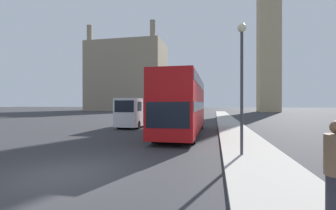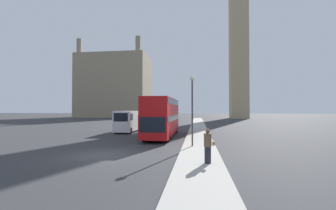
{
  "view_description": "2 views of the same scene",
  "coord_description": "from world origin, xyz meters",
  "px_view_note": "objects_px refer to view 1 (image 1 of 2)",
  "views": [
    {
      "loc": [
        4.69,
        -6.21,
        2.23
      ],
      "look_at": [
        1.05,
        11.22,
        2.16
      ],
      "focal_mm": 24.0,
      "sensor_mm": 36.0,
      "label": 1
    },
    {
      "loc": [
        6.19,
        -13.99,
        2.99
      ],
      "look_at": [
        1.68,
        20.17,
        3.65
      ],
      "focal_mm": 24.0,
      "sensor_mm": 36.0,
      "label": 2
    }
  ],
  "objects_px": {
    "white_van": "(135,112)",
    "parked_sedan": "(172,112)",
    "street_lamp": "(242,68)",
    "red_double_decker_bus": "(183,103)"
  },
  "relations": [
    {
      "from": "white_van",
      "to": "parked_sedan",
      "type": "height_order",
      "value": "white_van"
    },
    {
      "from": "white_van",
      "to": "street_lamp",
      "type": "relative_size",
      "value": 1.08
    },
    {
      "from": "parked_sedan",
      "to": "street_lamp",
      "type": "bearing_deg",
      "value": -74.16
    },
    {
      "from": "red_double_decker_bus",
      "to": "white_van",
      "type": "xyz_separation_m",
      "value": [
        -5.29,
        4.33,
        -0.85
      ]
    },
    {
      "from": "red_double_decker_bus",
      "to": "street_lamp",
      "type": "bearing_deg",
      "value": -63.42
    },
    {
      "from": "street_lamp",
      "to": "parked_sedan",
      "type": "distance_m",
      "value": 33.67
    },
    {
      "from": "red_double_decker_bus",
      "to": "parked_sedan",
      "type": "height_order",
      "value": "red_double_decker_bus"
    },
    {
      "from": "red_double_decker_bus",
      "to": "parked_sedan",
      "type": "bearing_deg",
      "value": 102.73
    },
    {
      "from": "red_double_decker_bus",
      "to": "parked_sedan",
      "type": "xyz_separation_m",
      "value": [
        -5.75,
        25.46,
        -1.63
      ]
    },
    {
      "from": "red_double_decker_bus",
      "to": "parked_sedan",
      "type": "relative_size",
      "value": 2.4
    }
  ]
}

